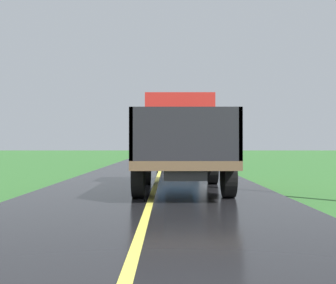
# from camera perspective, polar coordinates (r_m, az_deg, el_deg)

# --- Properties ---
(banana_truck_near) EXTENTS (2.38, 5.82, 2.80)m
(banana_truck_near) POSITION_cam_1_polar(r_m,az_deg,el_deg) (12.07, 1.81, 0.33)
(banana_truck_near) COLOR #2D2D30
(banana_truck_near) RESTS_ON road_surface
(banana_truck_far) EXTENTS (2.38, 5.81, 2.80)m
(banana_truck_far) POSITION_cam_1_polar(r_m,az_deg,el_deg) (25.86, 1.37, -0.08)
(banana_truck_far) COLOR #2D2D30
(banana_truck_far) RESTS_ON road_surface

